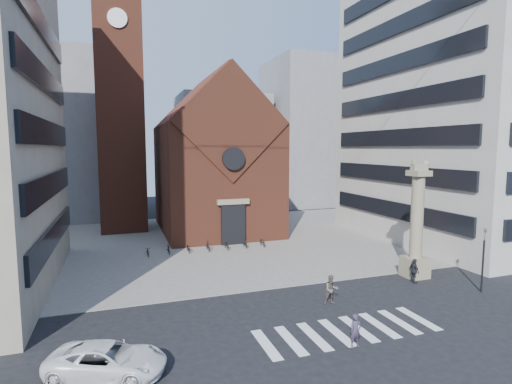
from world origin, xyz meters
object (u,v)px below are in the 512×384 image
Objects in this scene: lion_column at (416,231)px; pedestrian_2 at (414,271)px; traffic_light at (483,258)px; scooter_0 at (148,251)px; pedestrian_1 at (331,290)px; pedestrian_0 at (356,331)px; white_car at (107,360)px.

lion_column is 4.95× the size of pedestrian_2.
traffic_light reaches higher than scooter_0.
pedestrian_2 is at bearing -37.22° from scooter_0.
lion_column is 9.20m from pedestrian_1.
scooter_0 is at bearing 133.49° from pedestrian_1.
traffic_light is 26.08m from scooter_0.
pedestrian_0 is 11.12m from pedestrian_2.
traffic_light is 2.68× the size of pedestrian_0.
lion_column is 2.98m from pedestrian_2.
pedestrian_1 is 17.81m from scooter_0.
pedestrian_2 reaches higher than pedestrian_0.
lion_column is 4.62m from traffic_light.
lion_column reaches higher than pedestrian_1.
lion_column reaches higher than scooter_0.
traffic_light is at bearing -62.82° from white_car.
pedestrian_1 is (1.57, 5.06, 0.10)m from pedestrian_0.
white_car is at bearing 111.21° from pedestrian_2.
pedestrian_1 is at bearing 73.93° from pedestrian_0.
pedestrian_0 reaches higher than scooter_0.
lion_column is 22.24m from scooter_0.
traffic_light is 12.64m from pedestrian_0.
pedestrian_2 is at bearing 20.96° from pedestrian_1.
traffic_light reaches higher than white_car.
lion_column reaches higher than pedestrian_0.
pedestrian_2 is (20.21, 5.21, 0.20)m from white_car.
scooter_0 is (-17.27, 13.41, -0.43)m from pedestrian_2.
scooter_0 is (-20.27, 16.31, -1.84)m from traffic_light.
pedestrian_0 is 0.89× the size of pedestrian_1.
traffic_light is 0.88× the size of white_car.
pedestrian_2 is (9.02, 6.50, 0.07)m from pedestrian_0.
lion_column reaches higher than pedestrian_2.
pedestrian_1 is 7.59m from pedestrian_2.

